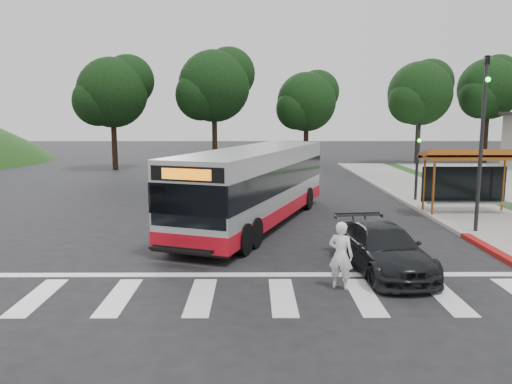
{
  "coord_description": "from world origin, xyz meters",
  "views": [
    {
      "loc": [
        1.28,
        -16.66,
        4.39
      ],
      "look_at": [
        1.38,
        1.49,
        1.6
      ],
      "focal_mm": 35.0,
      "sensor_mm": 36.0,
      "label": 1
    }
  ],
  "objects": [
    {
      "name": "ground",
      "position": [
        0.0,
        0.0,
        0.0
      ],
      "size": [
        140.0,
        140.0,
        0.0
      ],
      "primitive_type": "plane",
      "color": "black",
      "rests_on": "ground"
    },
    {
      "name": "sidewalk_east",
      "position": [
        11.0,
        8.0,
        0.06
      ],
      "size": [
        4.0,
        40.0,
        0.12
      ],
      "primitive_type": "cube",
      "color": "gray",
      "rests_on": "ground"
    },
    {
      "name": "curb_east",
      "position": [
        9.0,
        8.0,
        0.07
      ],
      "size": [
        0.3,
        40.0,
        0.15
      ],
      "primitive_type": "cube",
      "color": "#9E9991",
      "rests_on": "ground"
    },
    {
      "name": "curb_east_red",
      "position": [
        9.0,
        -2.0,
        0.08
      ],
      "size": [
        0.32,
        6.0,
        0.15
      ],
      "primitive_type": "cube",
      "color": "maroon",
      "rests_on": "ground"
    },
    {
      "name": "crosswalk_ladder",
      "position": [
        0.0,
        -5.0,
        0.01
      ],
      "size": [
        18.0,
        2.6,
        0.01
      ],
      "primitive_type": "cube",
      "color": "silver",
      "rests_on": "ground"
    },
    {
      "name": "bus_shelter",
      "position": [
        10.8,
        5.1,
        2.35
      ],
      "size": [
        4.2,
        1.6,
        2.86
      ],
      "color": "#954D18",
      "rests_on": "sidewalk_east"
    },
    {
      "name": "traffic_signal_ne_tall",
      "position": [
        9.6,
        1.49,
        3.88
      ],
      "size": [
        0.18,
        0.37,
        6.5
      ],
      "color": "black",
      "rests_on": "ground"
    },
    {
      "name": "traffic_signal_ne_short",
      "position": [
        9.6,
        8.49,
        2.48
      ],
      "size": [
        0.18,
        0.37,
        4.0
      ],
      "color": "black",
      "rests_on": "ground"
    },
    {
      "name": "tree_ne_a",
      "position": [
        16.08,
        28.06,
        6.39
      ],
      "size": [
        6.16,
        5.74,
        9.3
      ],
      "color": "black",
      "rests_on": "parking_lot"
    },
    {
      "name": "tree_ne_b",
      "position": [
        23.08,
        30.06,
        6.92
      ],
      "size": [
        6.16,
        5.74,
        10.02
      ],
      "color": "black",
      "rests_on": "ground"
    },
    {
      "name": "tree_north_a",
      "position": [
        -1.92,
        26.07,
        6.92
      ],
      "size": [
        6.6,
        6.15,
        10.17
      ],
      "color": "black",
      "rests_on": "ground"
    },
    {
      "name": "tree_north_b",
      "position": [
        6.07,
        28.06,
        5.66
      ],
      "size": [
        5.72,
        5.33,
        8.43
      ],
      "color": "black",
      "rests_on": "ground"
    },
    {
      "name": "tree_north_c",
      "position": [
        -9.92,
        24.06,
        6.29
      ],
      "size": [
        6.16,
        5.74,
        9.3
      ],
      "color": "black",
      "rests_on": "ground"
    },
    {
      "name": "transit_bus",
      "position": [
        1.39,
        3.35,
        1.54
      ],
      "size": [
        6.52,
        12.08,
        3.08
      ],
      "primitive_type": null,
      "rotation": [
        0.0,
        0.0,
        -0.35
      ],
      "color": "#B1B4B6",
      "rests_on": "ground"
    },
    {
      "name": "pedestrian",
      "position": [
        3.51,
        -4.38,
        0.87
      ],
      "size": [
        0.76,
        0.66,
        1.75
      ],
      "primitive_type": "imported",
      "rotation": [
        0.0,
        0.0,
        2.66
      ],
      "color": "white",
      "rests_on": "ground"
    },
    {
      "name": "dark_sedan",
      "position": [
        4.97,
        -2.94,
        0.66
      ],
      "size": [
        2.41,
        4.72,
        1.31
      ],
      "primitive_type": "imported",
      "rotation": [
        0.0,
        0.0,
        0.13
      ],
      "color": "black",
      "rests_on": "ground"
    }
  ]
}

